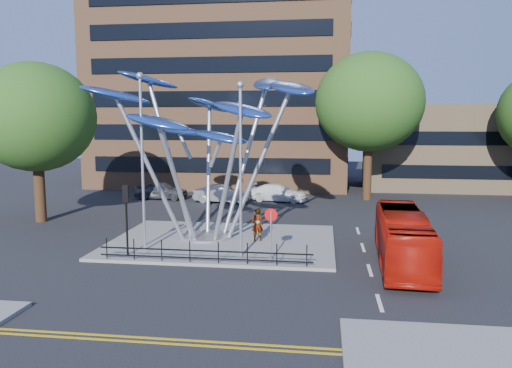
# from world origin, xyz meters

# --- Properties ---
(ground) EXTENTS (120.00, 120.00, 0.00)m
(ground) POSITION_xyz_m (0.00, 0.00, 0.00)
(ground) COLOR black
(ground) RESTS_ON ground
(traffic_island) EXTENTS (12.00, 9.00, 0.15)m
(traffic_island) POSITION_xyz_m (-1.00, 6.00, 0.07)
(traffic_island) COLOR slate
(traffic_island) RESTS_ON ground
(double_yellow_near) EXTENTS (40.00, 0.12, 0.01)m
(double_yellow_near) POSITION_xyz_m (0.00, -6.00, 0.01)
(double_yellow_near) COLOR gold
(double_yellow_near) RESTS_ON ground
(double_yellow_far) EXTENTS (40.00, 0.12, 0.01)m
(double_yellow_far) POSITION_xyz_m (0.00, -6.30, 0.01)
(double_yellow_far) COLOR gold
(double_yellow_far) RESTS_ON ground
(brick_tower) EXTENTS (25.00, 15.00, 30.00)m
(brick_tower) POSITION_xyz_m (-6.00, 32.00, 15.00)
(brick_tower) COLOR #8E5F3E
(brick_tower) RESTS_ON ground
(low_building_near) EXTENTS (15.00, 8.00, 8.00)m
(low_building_near) POSITION_xyz_m (16.00, 30.00, 4.00)
(low_building_near) COLOR tan
(low_building_near) RESTS_ON ground
(tree_right) EXTENTS (8.80, 8.80, 12.11)m
(tree_right) POSITION_xyz_m (8.00, 22.00, 8.04)
(tree_right) COLOR black
(tree_right) RESTS_ON ground
(tree_left) EXTENTS (7.60, 7.60, 10.32)m
(tree_left) POSITION_xyz_m (-14.00, 10.00, 6.79)
(tree_left) COLOR black
(tree_left) RESTS_ON ground
(leaf_sculpture) EXTENTS (12.72, 9.54, 9.51)m
(leaf_sculpture) POSITION_xyz_m (-2.07, 6.68, 6.87)
(leaf_sculpture) COLOR #9EA0A5
(leaf_sculpture) RESTS_ON traffic_island
(street_lamp_left) EXTENTS (0.36, 0.36, 8.80)m
(street_lamp_left) POSITION_xyz_m (-4.50, 3.50, 5.36)
(street_lamp_left) COLOR #9EA0A5
(street_lamp_left) RESTS_ON traffic_island
(street_lamp_right) EXTENTS (0.36, 0.36, 8.30)m
(street_lamp_right) POSITION_xyz_m (0.50, 3.00, 5.09)
(street_lamp_right) COLOR #9EA0A5
(street_lamp_right) RESTS_ON traffic_island
(traffic_light_island) EXTENTS (0.28, 0.18, 3.42)m
(traffic_light_island) POSITION_xyz_m (-5.00, 2.50, 2.61)
(traffic_light_island) COLOR black
(traffic_light_island) RESTS_ON traffic_island
(no_entry_sign_island) EXTENTS (0.60, 0.10, 2.45)m
(no_entry_sign_island) POSITION_xyz_m (2.00, 2.52, 1.82)
(no_entry_sign_island) COLOR #9EA0A5
(no_entry_sign_island) RESTS_ON traffic_island
(pedestrian_railing_front) EXTENTS (10.00, 0.06, 1.00)m
(pedestrian_railing_front) POSITION_xyz_m (-1.00, 1.70, 0.55)
(pedestrian_railing_front) COLOR black
(pedestrian_railing_front) RESTS_ON traffic_island
(red_bus) EXTENTS (2.59, 9.00, 2.48)m
(red_bus) POSITION_xyz_m (8.07, 3.25, 1.24)
(red_bus) COLOR #B31308
(red_bus) RESTS_ON ground
(pedestrian) EXTENTS (0.75, 0.60, 1.78)m
(pedestrian) POSITION_xyz_m (0.88, 6.12, 1.04)
(pedestrian) COLOR gray
(pedestrian) RESTS_ON traffic_island
(parked_car_left) EXTENTS (4.50, 2.01, 1.50)m
(parked_car_left) POSITION_xyz_m (-9.11, 19.92, 0.75)
(parked_car_left) COLOR #42454A
(parked_car_left) RESTS_ON ground
(parked_car_mid) EXTENTS (4.47, 2.06, 1.42)m
(parked_car_mid) POSITION_xyz_m (-3.75, 18.80, 0.71)
(parked_car_mid) COLOR #9EA1A5
(parked_car_mid) RESTS_ON ground
(parked_car_right) EXTENTS (5.03, 2.66, 1.39)m
(parked_car_right) POSITION_xyz_m (0.75, 20.21, 0.69)
(parked_car_right) COLOR white
(parked_car_right) RESTS_ON ground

